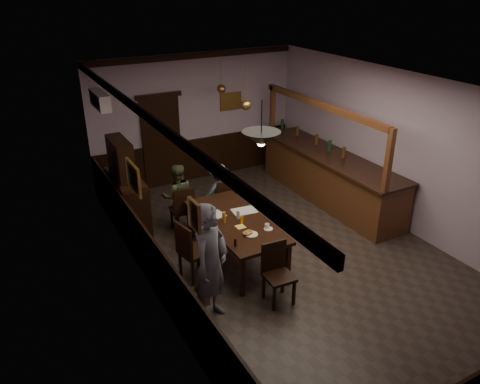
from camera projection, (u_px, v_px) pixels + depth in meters
room at (293, 177)px, 7.77m from camera, size 5.01×8.01×3.01m
dining_table at (235, 223)px, 8.02m from camera, size 1.01×2.20×0.75m
chair_far_left at (183, 208)px, 8.90m from camera, size 0.44×0.44×0.96m
chair_far_right at (225, 199)px, 9.30m from camera, size 0.45×0.45×0.93m
chair_near at (277, 270)px, 7.03m from camera, size 0.44×0.44×0.96m
chair_side at (190, 249)px, 7.49m from camera, size 0.52×0.52×1.03m
person_standing at (211, 264)px, 6.47m from camera, size 0.80×0.75×1.84m
person_seated_left at (178, 196)px, 9.07m from camera, size 0.71×0.60×1.30m
person_seated_right at (219, 191)px, 9.49m from camera, size 0.75×0.45×1.14m
newspaper_left at (212, 216)px, 8.11m from camera, size 0.46×0.35×0.01m
newspaper_right at (244, 211)px, 8.29m from camera, size 0.45×0.34×0.01m
napkin at (240, 227)px, 7.77m from camera, size 0.15×0.15×0.00m
saucer at (268, 229)px, 7.70m from camera, size 0.15×0.15×0.01m
coffee_cup at (267, 226)px, 7.70m from camera, size 0.08×0.08×0.07m
pastry_plate at (251, 234)px, 7.53m from camera, size 0.22×0.22×0.01m
pastry_ring_a at (246, 233)px, 7.51m from camera, size 0.13×0.13×0.04m
pastry_ring_b at (249, 232)px, 7.54m from camera, size 0.13×0.13×0.04m
soda_can at (242, 220)px, 7.86m from camera, size 0.07×0.07×0.12m
beer_glass at (224, 217)px, 7.86m from camera, size 0.06×0.06×0.20m
water_glass at (238, 214)px, 8.01m from camera, size 0.06×0.06×0.15m
pepper_mill at (235, 242)px, 7.18m from camera, size 0.04×0.04×0.14m
sideboard at (127, 193)px, 9.03m from camera, size 0.49×1.37×1.81m
bar_counter at (329, 176)px, 10.18m from camera, size 0.93×4.01×2.25m
door_back at (162, 143)px, 10.71m from camera, size 0.90×0.06×2.10m
ac_unit at (100, 100)px, 8.64m from camera, size 0.20×0.85×0.30m
picture_left_small at (194, 215)px, 5.15m from camera, size 0.04×0.28×0.36m
picture_left_large at (134, 177)px, 7.25m from camera, size 0.04×0.62×0.48m
picture_back at (231, 101)px, 11.18m from camera, size 0.55×0.04×0.42m
pendant_iron at (261, 139)px, 6.64m from camera, size 0.56×0.56×0.67m
pendant_brass_mid at (246, 105)px, 8.90m from camera, size 0.20×0.20×0.81m
pendant_brass_far at (221, 89)px, 10.14m from camera, size 0.20×0.20×0.81m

